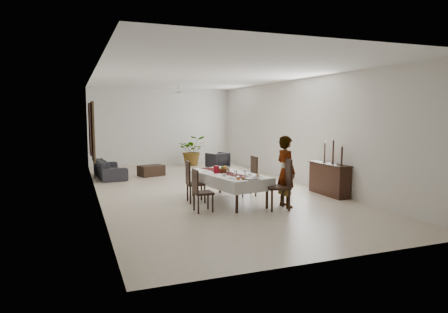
% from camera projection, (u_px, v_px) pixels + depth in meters
% --- Properties ---
extents(floor, '(6.00, 12.00, 0.00)m').
position_uv_depth(floor, '(206.00, 189.00, 11.48)').
color(floor, beige).
rests_on(floor, ground).
extents(ceiling, '(6.00, 12.00, 0.02)m').
position_uv_depth(ceiling, '(206.00, 76.00, 11.14)').
color(ceiling, white).
rests_on(ceiling, wall_back).
extents(wall_back, '(6.00, 0.02, 3.20)m').
position_uv_depth(wall_back, '(162.00, 127.00, 16.89)').
color(wall_back, silver).
rests_on(wall_back, floor).
extents(wall_front, '(6.00, 0.02, 3.20)m').
position_uv_depth(wall_front, '(337.00, 153.00, 5.73)').
color(wall_front, silver).
rests_on(wall_front, floor).
extents(wall_left, '(0.02, 12.00, 3.20)m').
position_uv_depth(wall_left, '(95.00, 135.00, 10.25)').
color(wall_left, silver).
rests_on(wall_left, floor).
extents(wall_right, '(0.02, 12.00, 3.20)m').
position_uv_depth(wall_right, '(298.00, 132.00, 12.37)').
color(wall_right, silver).
rests_on(wall_right, floor).
extents(dining_table_top, '(1.31, 2.36, 0.05)m').
position_uv_depth(dining_table_top, '(227.00, 175.00, 9.73)').
color(dining_table_top, black).
rests_on(dining_table_top, table_leg_fl).
extents(table_leg_fl, '(0.08, 0.08, 0.65)m').
position_uv_depth(table_leg_fl, '(237.00, 198.00, 8.65)').
color(table_leg_fl, black).
rests_on(table_leg_fl, floor).
extents(table_leg_fr, '(0.08, 0.08, 0.65)m').
position_uv_depth(table_leg_fr, '(267.00, 194.00, 9.07)').
color(table_leg_fr, black).
rests_on(table_leg_fr, floor).
extents(table_leg_bl, '(0.08, 0.08, 0.65)m').
position_uv_depth(table_leg_bl, '(193.00, 184.00, 10.46)').
color(table_leg_bl, black).
rests_on(table_leg_bl, floor).
extents(table_leg_br, '(0.08, 0.08, 0.65)m').
position_uv_depth(table_leg_br, '(220.00, 181.00, 10.88)').
color(table_leg_br, black).
rests_on(table_leg_br, floor).
extents(tablecloth_top, '(1.50, 2.55, 0.01)m').
position_uv_depth(tablecloth_top, '(227.00, 173.00, 9.73)').
color(tablecloth_top, white).
rests_on(tablecloth_top, dining_table_top).
extents(tablecloth_drape_left, '(0.43, 2.36, 0.28)m').
position_uv_depth(tablecloth_drape_left, '(208.00, 181.00, 9.46)').
color(tablecloth_drape_left, silver).
rests_on(tablecloth_drape_left, dining_table_top).
extents(tablecloth_drape_right, '(0.43, 2.36, 0.28)m').
position_uv_depth(tablecloth_drape_right, '(246.00, 177.00, 10.02)').
color(tablecloth_drape_right, silver).
rests_on(tablecloth_drape_right, dining_table_top).
extents(tablecloth_drape_near, '(1.08, 0.20, 0.28)m').
position_uv_depth(tablecloth_drape_near, '(256.00, 187.00, 8.72)').
color(tablecloth_drape_near, silver).
rests_on(tablecloth_drape_near, dining_table_top).
extents(tablecloth_drape_far, '(1.08, 0.20, 0.28)m').
position_uv_depth(tablecloth_drape_far, '(204.00, 173.00, 10.76)').
color(tablecloth_drape_far, white).
rests_on(tablecloth_drape_far, dining_table_top).
extents(table_runner, '(0.73, 2.34, 0.00)m').
position_uv_depth(table_runner, '(227.00, 173.00, 9.72)').
color(table_runner, '#511719').
rests_on(table_runner, tablecloth_top).
extents(red_pitcher, '(0.16, 0.16, 0.19)m').
position_uv_depth(red_pitcher, '(216.00, 169.00, 9.72)').
color(red_pitcher, maroon).
rests_on(red_pitcher, tablecloth_top).
extents(pitcher_handle, '(0.11, 0.04, 0.11)m').
position_uv_depth(pitcher_handle, '(214.00, 170.00, 9.67)').
color(pitcher_handle, maroon).
rests_on(pitcher_handle, red_pitcher).
extents(wine_glass_near, '(0.06, 0.06, 0.16)m').
position_uv_depth(wine_glass_near, '(245.00, 173.00, 9.26)').
color(wine_glass_near, silver).
rests_on(wine_glass_near, tablecloth_top).
extents(wine_glass_mid, '(0.06, 0.06, 0.16)m').
position_uv_depth(wine_glass_mid, '(236.00, 173.00, 9.23)').
color(wine_glass_mid, white).
rests_on(wine_glass_mid, tablecloth_top).
extents(wine_glass_far, '(0.06, 0.06, 0.16)m').
position_uv_depth(wine_glass_far, '(228.00, 170.00, 9.78)').
color(wine_glass_far, white).
rests_on(wine_glass_far, tablecloth_top).
extents(teacup_right, '(0.08, 0.08, 0.06)m').
position_uv_depth(teacup_right, '(250.00, 174.00, 9.39)').
color(teacup_right, silver).
rests_on(teacup_right, saucer_right).
extents(saucer_right, '(0.14, 0.14, 0.01)m').
position_uv_depth(saucer_right, '(250.00, 175.00, 9.39)').
color(saucer_right, white).
rests_on(saucer_right, tablecloth_top).
extents(teacup_left, '(0.08, 0.08, 0.06)m').
position_uv_depth(teacup_left, '(225.00, 175.00, 9.30)').
color(teacup_left, silver).
rests_on(teacup_left, saucer_left).
extents(saucer_left, '(0.14, 0.14, 0.01)m').
position_uv_depth(saucer_left, '(225.00, 176.00, 9.30)').
color(saucer_left, silver).
rests_on(saucer_left, tablecloth_top).
extents(plate_near_right, '(0.22, 0.22, 0.01)m').
position_uv_depth(plate_near_right, '(258.00, 177.00, 9.17)').
color(plate_near_right, silver).
rests_on(plate_near_right, tablecloth_top).
extents(bread_near_right, '(0.08, 0.08, 0.08)m').
position_uv_depth(bread_near_right, '(258.00, 175.00, 9.17)').
color(bread_near_right, tan).
rests_on(bread_near_right, plate_near_right).
extents(plate_near_left, '(0.22, 0.22, 0.01)m').
position_uv_depth(plate_near_left, '(233.00, 178.00, 8.99)').
color(plate_near_left, silver).
rests_on(plate_near_left, tablecloth_top).
extents(plate_far_left, '(0.22, 0.22, 0.01)m').
position_uv_depth(plate_far_left, '(207.00, 171.00, 10.01)').
color(plate_far_left, silver).
rests_on(plate_far_left, tablecloth_top).
extents(serving_tray, '(0.33, 0.33, 0.02)m').
position_uv_depth(serving_tray, '(250.00, 178.00, 8.89)').
color(serving_tray, '#3F3E43').
rests_on(serving_tray, tablecloth_top).
extents(jam_jar_a, '(0.06, 0.06, 0.07)m').
position_uv_depth(jam_jar_a, '(243.00, 178.00, 8.76)').
color(jam_jar_a, brown).
rests_on(jam_jar_a, tablecloth_top).
extents(jam_jar_b, '(0.06, 0.06, 0.07)m').
position_uv_depth(jam_jar_b, '(238.00, 178.00, 8.76)').
color(jam_jar_b, '#9B4416').
rests_on(jam_jar_b, tablecloth_top).
extents(jam_jar_c, '(0.06, 0.06, 0.07)m').
position_uv_depth(jam_jar_c, '(238.00, 177.00, 8.86)').
color(jam_jar_c, '#9C6716').
rests_on(jam_jar_c, tablecloth_top).
extents(fruit_basket, '(0.28, 0.28, 0.09)m').
position_uv_depth(fruit_basket, '(224.00, 170.00, 9.94)').
color(fruit_basket, brown).
rests_on(fruit_basket, tablecloth_top).
extents(fruit_red, '(0.08, 0.08, 0.08)m').
position_uv_depth(fruit_red, '(225.00, 167.00, 9.96)').
color(fruit_red, '#A42E10').
rests_on(fruit_red, fruit_basket).
extents(fruit_green, '(0.07, 0.07, 0.07)m').
position_uv_depth(fruit_green, '(222.00, 167.00, 9.94)').
color(fruit_green, '#467824').
rests_on(fruit_green, fruit_basket).
extents(fruit_yellow, '(0.08, 0.08, 0.08)m').
position_uv_depth(fruit_yellow, '(225.00, 168.00, 9.89)').
color(fruit_yellow, gold).
rests_on(fruit_yellow, fruit_basket).
extents(chair_right_near_seat, '(0.57, 0.57, 0.06)m').
position_uv_depth(chair_right_near_seat, '(278.00, 187.00, 8.96)').
color(chair_right_near_seat, black).
rests_on(chair_right_near_seat, chair_right_near_leg_fl).
extents(chair_right_near_leg_fl, '(0.06, 0.06, 0.48)m').
position_uv_depth(chair_right_near_leg_fl, '(289.00, 200.00, 8.83)').
color(chair_right_near_leg_fl, black).
rests_on(chair_right_near_leg_fl, floor).
extents(chair_right_near_leg_fr, '(0.06, 0.06, 0.48)m').
position_uv_depth(chair_right_near_leg_fr, '(283.00, 197.00, 9.22)').
color(chair_right_near_leg_fr, black).
rests_on(chair_right_near_leg_fr, floor).
extents(chair_right_near_leg_bl, '(0.06, 0.06, 0.48)m').
position_uv_depth(chair_right_near_leg_bl, '(272.00, 201.00, 8.76)').
color(chair_right_near_leg_bl, black).
rests_on(chair_right_near_leg_bl, floor).
extents(chair_right_near_leg_br, '(0.06, 0.06, 0.48)m').
position_uv_depth(chair_right_near_leg_br, '(267.00, 197.00, 9.15)').
color(chair_right_near_leg_br, black).
rests_on(chair_right_near_leg_br, floor).
extents(chair_right_near_back, '(0.13, 0.49, 0.62)m').
position_uv_depth(chair_right_near_back, '(288.00, 172.00, 8.96)').
color(chair_right_near_back, black).
rests_on(chair_right_near_back, chair_right_near_seat).
extents(chair_right_far_seat, '(0.47, 0.47, 0.05)m').
position_uv_depth(chair_right_far_seat, '(247.00, 178.00, 10.47)').
color(chair_right_far_seat, black).
rests_on(chair_right_far_seat, chair_right_far_leg_fl).
extents(chair_right_far_leg_fl, '(0.05, 0.05, 0.43)m').
position_uv_depth(chair_right_far_leg_fl, '(256.00, 188.00, 10.38)').
color(chair_right_far_leg_fl, black).
rests_on(chair_right_far_leg_fl, floor).
extents(chair_right_far_leg_fr, '(0.05, 0.05, 0.43)m').
position_uv_depth(chair_right_far_leg_fr, '(251.00, 186.00, 10.72)').
color(chair_right_far_leg_fr, black).
rests_on(chair_right_far_leg_fr, floor).
extents(chair_right_far_leg_bl, '(0.05, 0.05, 0.43)m').
position_uv_depth(chair_right_far_leg_bl, '(243.00, 189.00, 10.28)').
color(chair_right_far_leg_bl, black).
rests_on(chair_right_far_leg_bl, floor).
extents(chair_right_far_leg_br, '(0.05, 0.05, 0.43)m').
position_uv_depth(chair_right_far_leg_br, '(238.00, 187.00, 10.62)').
color(chair_right_far_leg_br, black).
rests_on(chair_right_far_leg_br, floor).
extents(chair_right_far_back, '(0.07, 0.44, 0.56)m').
position_uv_depth(chair_right_far_back, '(254.00, 167.00, 10.50)').
color(chair_right_far_back, black).
rests_on(chair_right_far_back, chair_right_far_seat).
extents(chair_left_near_seat, '(0.40, 0.40, 0.05)m').
position_uv_depth(chair_left_near_seat, '(203.00, 193.00, 8.78)').
color(chair_left_near_seat, black).
rests_on(chair_left_near_seat, chair_left_near_leg_fl).
extents(chair_left_near_leg_fl, '(0.04, 0.04, 0.40)m').
position_uv_depth(chair_left_near_leg_fl, '(194.00, 202.00, 8.90)').
color(chair_left_near_leg_fl, black).
rests_on(chair_left_near_leg_fl, floor).
extents(chair_left_near_leg_fr, '(0.04, 0.04, 0.40)m').
position_uv_depth(chair_left_near_leg_fr, '(198.00, 205.00, 8.60)').
color(chair_left_near_leg_fr, black).
rests_on(chair_left_near_leg_fr, floor).
extents(chair_left_near_leg_bl, '(0.04, 0.04, 0.40)m').
position_uv_depth(chair_left_near_leg_bl, '(208.00, 201.00, 9.02)').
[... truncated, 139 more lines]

